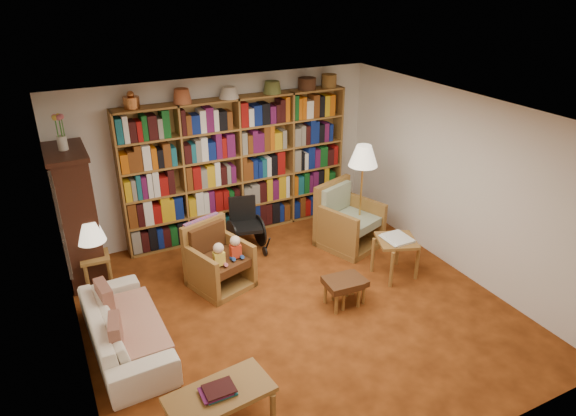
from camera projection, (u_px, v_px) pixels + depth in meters
floor at (296, 309)px, 6.52m from camera, size 5.00×5.00×0.00m
ceiling at (297, 116)px, 5.46m from camera, size 5.00×5.00×0.00m
wall_back at (222, 157)px, 8.01m from camera, size 5.00×0.00×5.00m
wall_front at (446, 349)px, 3.97m from camera, size 5.00×0.00×5.00m
wall_left at (68, 273)px, 4.97m from camera, size 0.00×5.00×5.00m
wall_right at (458, 184)px, 7.01m from camera, size 0.00×5.00×5.00m
bookshelf at (239, 163)px, 7.99m from camera, size 3.60×0.30×2.42m
curio_cabinet at (76, 215)px, 6.81m from camera, size 0.50×0.95×2.40m
framed_pictures at (61, 225)px, 5.06m from camera, size 0.03×0.52×0.97m
sofa at (125, 328)px, 5.75m from camera, size 1.85×0.79×0.53m
sofa_throw at (129, 324)px, 5.75m from camera, size 0.71×1.28×0.04m
cushion_left at (105, 301)px, 5.90m from camera, size 0.17×0.39×0.38m
cushion_right at (116, 336)px, 5.33m from camera, size 0.18×0.38×0.37m
side_table_lamp at (96, 265)px, 6.80m from camera, size 0.39×0.39×0.50m
table_lamp at (90, 232)px, 6.59m from camera, size 0.38×0.38×0.51m
armchair_leather at (218, 259)px, 6.92m from camera, size 0.92×0.93×0.89m
armchair_sage at (346, 221)px, 7.93m from camera, size 1.06×1.06×0.98m
wheelchair at (246, 226)px, 7.77m from camera, size 0.49×0.66×0.83m
floor_lamp at (363, 160)px, 7.47m from camera, size 0.43×0.43×1.62m
side_table_papers at (396, 245)px, 7.04m from camera, size 0.66×0.66×0.60m
footstool_a at (343, 284)px, 6.47m from camera, size 0.47×0.41×0.38m
footstool_b at (349, 283)px, 6.53m from camera, size 0.42×0.36×0.35m
coffee_table at (220, 397)px, 4.72m from camera, size 1.03×0.60×0.45m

